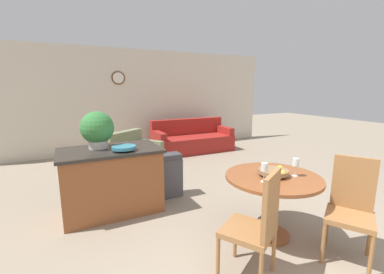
{
  "coord_description": "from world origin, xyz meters",
  "views": [
    {
      "loc": [
        -1.82,
        -0.82,
        1.7
      ],
      "look_at": [
        -0.04,
        2.72,
        0.93
      ],
      "focal_mm": 24.0,
      "sensor_mm": 36.0,
      "label": 1
    }
  ],
  "objects_px": {
    "kitchen_island": "(112,180)",
    "teal_bowl": "(124,148)",
    "fruit_bowl": "(273,171)",
    "dining_chair_near_left": "(257,223)",
    "dining_table": "(272,190)",
    "wine_glass_left": "(264,168)",
    "potted_plant": "(97,129)",
    "dining_chair_near_right": "(351,205)",
    "armchair": "(135,158)",
    "couch": "(192,140)",
    "wine_glass_right": "(296,163)",
    "trash_bin": "(170,175)"
  },
  "relations": [
    {
      "from": "kitchen_island",
      "to": "wine_glass_left",
      "type": "bearing_deg",
      "value": -50.69
    },
    {
      "from": "teal_bowl",
      "to": "couch",
      "type": "distance_m",
      "value": 3.72
    },
    {
      "from": "fruit_bowl",
      "to": "dining_chair_near_left",
      "type": "bearing_deg",
      "value": -142.88
    },
    {
      "from": "dining_table",
      "to": "potted_plant",
      "type": "bearing_deg",
      "value": 135.65
    },
    {
      "from": "dining_chair_near_right",
      "to": "wine_glass_left",
      "type": "xyz_separation_m",
      "value": [
        -0.68,
        0.52,
        0.33
      ]
    },
    {
      "from": "kitchen_island",
      "to": "potted_plant",
      "type": "distance_m",
      "value": 0.73
    },
    {
      "from": "kitchen_island",
      "to": "trash_bin",
      "type": "relative_size",
      "value": 1.92
    },
    {
      "from": "dining_table",
      "to": "teal_bowl",
      "type": "height_order",
      "value": "teal_bowl"
    },
    {
      "from": "dining_table",
      "to": "teal_bowl",
      "type": "distance_m",
      "value": 1.91
    },
    {
      "from": "dining_chair_near_left",
      "to": "fruit_bowl",
      "type": "height_order",
      "value": "dining_chair_near_left"
    },
    {
      "from": "trash_bin",
      "to": "couch",
      "type": "relative_size",
      "value": 0.33
    },
    {
      "from": "dining_table",
      "to": "kitchen_island",
      "type": "xyz_separation_m",
      "value": [
        -1.51,
        1.48,
        -0.12
      ]
    },
    {
      "from": "dining_table",
      "to": "fruit_bowl",
      "type": "height_order",
      "value": "fruit_bowl"
    },
    {
      "from": "armchair",
      "to": "dining_chair_near_right",
      "type": "bearing_deg",
      "value": -105.8
    },
    {
      "from": "dining_chair_near_right",
      "to": "trash_bin",
      "type": "relative_size",
      "value": 1.48
    },
    {
      "from": "dining_chair_near_right",
      "to": "kitchen_island",
      "type": "distance_m",
      "value": 2.87
    },
    {
      "from": "fruit_bowl",
      "to": "kitchen_island",
      "type": "bearing_deg",
      "value": 135.54
    },
    {
      "from": "dining_table",
      "to": "wine_glass_left",
      "type": "distance_m",
      "value": 0.4
    },
    {
      "from": "fruit_bowl",
      "to": "kitchen_island",
      "type": "distance_m",
      "value": 2.14
    },
    {
      "from": "dining_table",
      "to": "dining_chair_near_right",
      "type": "bearing_deg",
      "value": -52.98
    },
    {
      "from": "dining_table",
      "to": "armchair",
      "type": "bearing_deg",
      "value": 104.28
    },
    {
      "from": "dining_chair_near_left",
      "to": "trash_bin",
      "type": "bearing_deg",
      "value": 58.9
    },
    {
      "from": "kitchen_island",
      "to": "armchair",
      "type": "distance_m",
      "value": 1.77
    },
    {
      "from": "dining_table",
      "to": "couch",
      "type": "relative_size",
      "value": 0.5
    },
    {
      "from": "kitchen_island",
      "to": "wine_glass_right",
      "type": "bearing_deg",
      "value": -42.83
    },
    {
      "from": "dining_table",
      "to": "wine_glass_left",
      "type": "relative_size",
      "value": 5.16
    },
    {
      "from": "fruit_bowl",
      "to": "teal_bowl",
      "type": "relative_size",
      "value": 1.05
    },
    {
      "from": "fruit_bowl",
      "to": "wine_glass_right",
      "type": "distance_m",
      "value": 0.26
    },
    {
      "from": "potted_plant",
      "to": "couch",
      "type": "bearing_deg",
      "value": 42.75
    },
    {
      "from": "dining_chair_near_left",
      "to": "teal_bowl",
      "type": "bearing_deg",
      "value": 82.39
    },
    {
      "from": "fruit_bowl",
      "to": "teal_bowl",
      "type": "distance_m",
      "value": 1.88
    },
    {
      "from": "trash_bin",
      "to": "teal_bowl",
      "type": "bearing_deg",
      "value": -159.38
    },
    {
      "from": "kitchen_island",
      "to": "couch",
      "type": "height_order",
      "value": "kitchen_island"
    },
    {
      "from": "dining_chair_near_left",
      "to": "dining_chair_near_right",
      "type": "height_order",
      "value": "same"
    },
    {
      "from": "couch",
      "to": "armchair",
      "type": "height_order",
      "value": "couch"
    },
    {
      "from": "dining_table",
      "to": "potted_plant",
      "type": "xyz_separation_m",
      "value": [
        -1.64,
        1.6,
        0.58
      ]
    },
    {
      "from": "armchair",
      "to": "fruit_bowl",
      "type": "bearing_deg",
      "value": -110.12
    },
    {
      "from": "fruit_bowl",
      "to": "couch",
      "type": "height_order",
      "value": "couch"
    },
    {
      "from": "dining_table",
      "to": "wine_glass_left",
      "type": "bearing_deg",
      "value": -157.16
    },
    {
      "from": "wine_glass_right",
      "to": "trash_bin",
      "type": "height_order",
      "value": "wine_glass_right"
    },
    {
      "from": "trash_bin",
      "to": "kitchen_island",
      "type": "bearing_deg",
      "value": -173.97
    },
    {
      "from": "potted_plant",
      "to": "armchair",
      "type": "distance_m",
      "value": 1.92
    },
    {
      "from": "kitchen_island",
      "to": "potted_plant",
      "type": "bearing_deg",
      "value": 137.38
    },
    {
      "from": "dining_chair_near_left",
      "to": "dining_chair_near_right",
      "type": "relative_size",
      "value": 1.0
    },
    {
      "from": "kitchen_island",
      "to": "teal_bowl",
      "type": "bearing_deg",
      "value": -51.71
    },
    {
      "from": "dining_chair_near_right",
      "to": "wine_glass_right",
      "type": "xyz_separation_m",
      "value": [
        -0.25,
        0.5,
        0.33
      ]
    },
    {
      "from": "kitchen_island",
      "to": "armchair",
      "type": "xyz_separation_m",
      "value": [
        0.72,
        1.6,
        -0.17
      ]
    },
    {
      "from": "kitchen_island",
      "to": "potted_plant",
      "type": "relative_size",
      "value": 2.63
    },
    {
      "from": "potted_plant",
      "to": "dining_chair_near_right",
      "type": "bearing_deg",
      "value": -46.51
    },
    {
      "from": "wine_glass_right",
      "to": "kitchen_island",
      "type": "xyz_separation_m",
      "value": [
        -1.72,
        1.59,
        -0.44
      ]
    }
  ]
}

